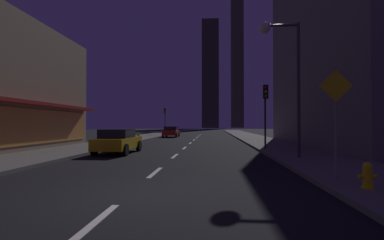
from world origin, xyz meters
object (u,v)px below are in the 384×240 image
at_px(fire_hydrant_yellow_near, 367,176).
at_px(traffic_light_near_right, 265,102).
at_px(car_parked_far, 171,132).
at_px(fire_hydrant_far_left, 138,136).
at_px(car_parked_near, 118,141).
at_px(traffic_light_far_left, 165,115).
at_px(pedestrian_crossing_sign, 336,115).
at_px(street_lamp_right, 281,56).

height_order(fire_hydrant_yellow_near, traffic_light_near_right, traffic_light_near_right).
relative_size(car_parked_far, fire_hydrant_far_left, 6.48).
bearing_deg(car_parked_near, car_parked_far, 90.00).
relative_size(car_parked_near, traffic_light_far_left, 1.01).
bearing_deg(traffic_light_far_left, pedestrian_crossing_sign, -72.63).
bearing_deg(pedestrian_crossing_sign, fire_hydrant_yellow_near, -74.05).
bearing_deg(street_lamp_right, car_parked_far, 110.55).
xyz_separation_m(car_parked_near, pedestrian_crossing_sign, (9.20, -8.11, 1.28)).
bearing_deg(fire_hydrant_yellow_near, traffic_light_near_right, 92.03).
bearing_deg(fire_hydrant_far_left, car_parked_far, 74.50).
relative_size(fire_hydrant_far_left, traffic_light_near_right, 0.16).
distance_m(traffic_light_far_left, street_lamp_right, 31.96).
distance_m(fire_hydrant_far_left, street_lamp_right, 19.85).
bearing_deg(traffic_light_near_right, fire_hydrant_far_left, 136.18).
distance_m(traffic_light_near_right, street_lamp_right, 5.09).
bearing_deg(traffic_light_near_right, traffic_light_far_left, 113.53).
xyz_separation_m(car_parked_near, fire_hydrant_far_left, (-2.30, 13.06, -0.29)).
xyz_separation_m(car_parked_near, fire_hydrant_yellow_near, (9.50, -9.16, -0.29)).
relative_size(fire_hydrant_yellow_near, pedestrian_crossing_sign, 0.21).
height_order(fire_hydrant_yellow_near, fire_hydrant_far_left, same).
bearing_deg(car_parked_far, street_lamp_right, -69.45).
bearing_deg(fire_hydrant_far_left, traffic_light_far_left, 88.40).
bearing_deg(pedestrian_crossing_sign, traffic_light_far_left, 107.37).
height_order(traffic_light_near_right, traffic_light_far_left, same).
xyz_separation_m(fire_hydrant_far_left, traffic_light_far_left, (0.40, 14.32, 2.74)).
relative_size(car_parked_near, fire_hydrant_far_left, 6.48).
xyz_separation_m(traffic_light_far_left, pedestrian_crossing_sign, (11.10, -35.49, -1.18)).
distance_m(car_parked_near, pedestrian_crossing_sign, 12.33).
bearing_deg(car_parked_near, pedestrian_crossing_sign, -41.39).
relative_size(fire_hydrant_yellow_near, fire_hydrant_far_left, 1.00).
height_order(car_parked_near, traffic_light_far_left, traffic_light_far_left).
bearing_deg(car_parked_far, traffic_light_far_left, 107.49).
relative_size(car_parked_near, traffic_light_near_right, 1.01).
distance_m(car_parked_near, traffic_light_far_left, 27.56).
xyz_separation_m(car_parked_near, traffic_light_near_right, (9.10, 2.12, 2.45)).
bearing_deg(car_parked_near, traffic_light_far_left, 93.97).
height_order(traffic_light_far_left, street_lamp_right, street_lamp_right).
height_order(car_parked_near, pedestrian_crossing_sign, pedestrian_crossing_sign).
xyz_separation_m(fire_hydrant_yellow_near, fire_hydrant_far_left, (-11.80, 22.22, 0.00)).
bearing_deg(street_lamp_right, traffic_light_near_right, 88.54).
bearing_deg(fire_hydrant_far_left, traffic_light_near_right, -43.82).
bearing_deg(car_parked_near, fire_hydrant_far_left, 99.99).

